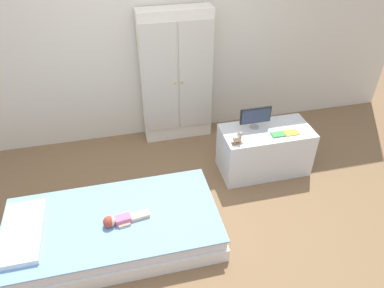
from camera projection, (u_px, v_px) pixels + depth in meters
name	position (u px, v px, depth m)	size (l,w,h in m)	color
ground_plane	(173.00, 223.00, 3.39)	(10.00, 10.00, 0.02)	brown
back_wall	(141.00, 25.00, 3.82)	(6.40, 0.05, 2.70)	silver
bed	(114.00, 229.00, 3.16)	(1.83, 0.93, 0.26)	white
pillow	(22.00, 232.00, 2.93)	(0.32, 0.67, 0.05)	silver
doll	(118.00, 220.00, 3.02)	(0.39, 0.14, 0.10)	#D6668E
wardrobe	(176.00, 78.00, 4.09)	(0.80, 0.26, 1.55)	white
tv_stand	(264.00, 150.00, 3.86)	(0.93, 0.47, 0.51)	silver
tv_monitor	(256.00, 116.00, 3.67)	(0.32, 0.10, 0.24)	#99999E
rocking_horse_toy	(238.00, 138.00, 3.48)	(0.11, 0.04, 0.13)	#8E6642
book_green	(278.00, 134.00, 3.63)	(0.13, 0.09, 0.01)	#429E51
book_yellow	(291.00, 133.00, 3.66)	(0.14, 0.10, 0.01)	gold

